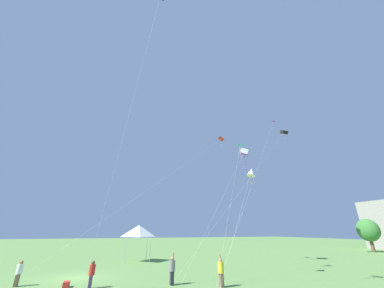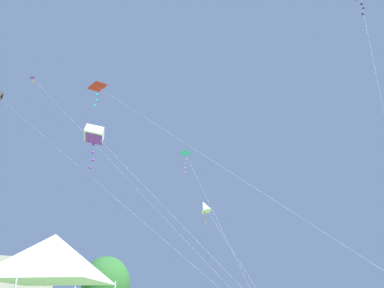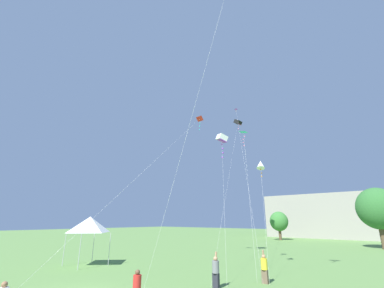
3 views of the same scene
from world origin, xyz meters
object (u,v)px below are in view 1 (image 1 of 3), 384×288
object	(u,v)px
kite_white_diamond_4	(251,172)
kite_purple_delta_5	(272,126)
person_red_shirt	(92,273)
kite_cyan_delta_1	(240,146)
person_grey_shirt	(172,269)
kite_red_delta_3	(221,140)
person_yellow_shirt	(221,271)
kite_white_box_0	(244,152)
person_white_shirt	(19,272)
festival_tent	(139,231)
cooler_box	(66,284)
kite_black_box_2	(284,133)

from	to	relation	value
kite_white_diamond_4	kite_purple_delta_5	world-z (taller)	kite_purple_delta_5
kite_white_diamond_4	kite_purple_delta_5	bearing A→B (deg)	127.53
person_red_shirt	kite_cyan_delta_1	world-z (taller)	kite_cyan_delta_1
kite_purple_delta_5	person_grey_shirt	bearing A→B (deg)	-65.23
kite_cyan_delta_1	kite_purple_delta_5	size ratio (longest dim) A/B	0.59
kite_red_delta_3	kite_white_diamond_4	world-z (taller)	kite_red_delta_3
kite_purple_delta_5	kite_white_diamond_4	bearing A→B (deg)	-52.47
person_red_shirt	person_yellow_shirt	xyz separation A→B (m)	(2.55, 8.50, 0.10)
person_yellow_shirt	kite_red_delta_3	size ratio (longest dim) A/B	0.10
kite_white_box_0	person_white_shirt	bearing A→B (deg)	-80.19
person_grey_shirt	kite_red_delta_3	size ratio (longest dim) A/B	0.10
festival_tent	person_white_shirt	bearing A→B (deg)	-41.08
person_red_shirt	kite_white_box_0	bearing A→B (deg)	145.11
person_yellow_shirt	kite_cyan_delta_1	bearing A→B (deg)	-120.37
person_yellow_shirt	kite_red_delta_3	distance (m)	18.85
cooler_box	kite_red_delta_3	size ratio (longest dim) A/B	0.03
person_white_shirt	kite_cyan_delta_1	world-z (taller)	kite_cyan_delta_1
person_yellow_shirt	kite_white_diamond_4	xyz separation A→B (m)	(-1.89, 4.70, 7.94)
kite_white_diamond_4	kite_red_delta_3	bearing A→B (deg)	172.34
person_white_shirt	kite_white_diamond_4	size ratio (longest dim) A/B	0.17
person_white_shirt	kite_black_box_2	size ratio (longest dim) A/B	0.07
kite_cyan_delta_1	kite_purple_delta_5	world-z (taller)	kite_purple_delta_5
person_grey_shirt	kite_black_box_2	xyz separation A→B (m)	(-11.45, 24.00, 19.81)
cooler_box	person_yellow_shirt	distance (m)	10.67
cooler_box	kite_white_diamond_4	bearing A→B (deg)	83.83
cooler_box	kite_red_delta_3	distance (m)	23.24
person_red_shirt	kite_cyan_delta_1	bearing A→B (deg)	129.51
person_yellow_shirt	person_white_shirt	xyz separation A→B (m)	(-4.87, -13.39, -0.13)
person_white_shirt	kite_black_box_2	bearing A→B (deg)	-111.48
kite_white_diamond_4	kite_purple_delta_5	xyz separation A→B (m)	(-8.64, 11.24, 11.20)
festival_tent	kite_purple_delta_5	size ratio (longest dim) A/B	0.20
kite_white_box_0	kite_white_diamond_4	distance (m)	9.28
kite_white_diamond_4	kite_cyan_delta_1	bearing A→B (deg)	177.73
kite_white_box_0	person_red_shirt	bearing A→B (deg)	-70.35
festival_tent	kite_black_box_2	xyz separation A→B (m)	(2.22, 25.12, 17.25)
kite_red_delta_3	kite_black_box_2	bearing A→B (deg)	101.97
person_red_shirt	kite_purple_delta_5	bearing A→B (deg)	143.54
kite_cyan_delta_1	kite_white_diamond_4	size ratio (longest dim) A/B	1.34
person_yellow_shirt	kite_white_diamond_4	world-z (taller)	kite_white_diamond_4
kite_cyan_delta_1	cooler_box	bearing A→B (deg)	-89.99
kite_cyan_delta_1	kite_red_delta_3	world-z (taller)	kite_red_delta_3
kite_black_box_2	kite_purple_delta_5	bearing A→B (deg)	-61.77
cooler_box	person_grey_shirt	size ratio (longest dim) A/B	0.32
festival_tent	person_grey_shirt	xyz separation A→B (m)	(13.66, 1.12, -2.57)
person_grey_shirt	kite_black_box_2	bearing A→B (deg)	127.28
kite_white_box_0	kite_black_box_2	xyz separation A→B (m)	(-4.52, 12.26, 6.98)
person_grey_shirt	kite_white_box_0	distance (m)	18.72
kite_white_diamond_4	cooler_box	bearing A→B (deg)	-96.17
cooler_box	festival_tent	bearing A→B (deg)	153.83
person_red_shirt	kite_white_box_0	size ratio (longest dim) A/B	0.11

